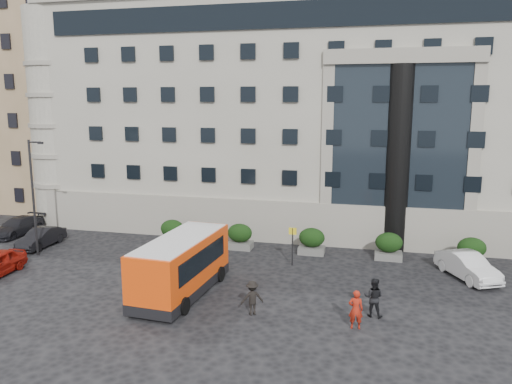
{
  "coord_description": "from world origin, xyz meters",
  "views": [
    {
      "loc": [
        10.46,
        -25.71,
        10.61
      ],
      "look_at": [
        3.38,
        3.72,
        5.0
      ],
      "focal_mm": 35.0,
      "sensor_mm": 36.0,
      "label": 1
    }
  ],
  "objects_px": {
    "hedge_d": "(389,246)",
    "white_taxi": "(467,266)",
    "hedge_e": "(471,251)",
    "hedge_b": "(240,236)",
    "street_lamp": "(34,193)",
    "hedge_a": "(173,232)",
    "red_truck": "(108,198)",
    "pedestrian_c": "(252,298)",
    "parked_car_b": "(41,238)",
    "pedestrian_b": "(374,297)",
    "bus_stop_sign": "(293,240)",
    "hedge_c": "(312,241)",
    "minibus": "(181,263)",
    "parked_car_d": "(105,208)",
    "parked_car_c": "(18,226)",
    "pedestrian_a": "(356,309)"
  },
  "relations": [
    {
      "from": "hedge_d",
      "to": "parked_car_d",
      "type": "bearing_deg",
      "value": 164.29
    },
    {
      "from": "white_taxi",
      "to": "hedge_e",
      "type": "bearing_deg",
      "value": 49.74
    },
    {
      "from": "white_taxi",
      "to": "pedestrian_a",
      "type": "relative_size",
      "value": 2.48
    },
    {
      "from": "hedge_e",
      "to": "street_lamp",
      "type": "xyz_separation_m",
      "value": [
        -28.74,
        -4.8,
        3.44
      ]
    },
    {
      "from": "hedge_a",
      "to": "pedestrian_b",
      "type": "bearing_deg",
      "value": -32.95
    },
    {
      "from": "hedge_c",
      "to": "parked_car_d",
      "type": "relative_size",
      "value": 0.33
    },
    {
      "from": "parked_car_c",
      "to": "parked_car_d",
      "type": "distance_m",
      "value": 8.33
    },
    {
      "from": "hedge_c",
      "to": "street_lamp",
      "type": "xyz_separation_m",
      "value": [
        -18.34,
        -4.8,
        3.44
      ]
    },
    {
      "from": "minibus",
      "to": "red_truck",
      "type": "distance_m",
      "value": 21.54
    },
    {
      "from": "hedge_a",
      "to": "hedge_d",
      "type": "distance_m",
      "value": 15.6
    },
    {
      "from": "red_truck",
      "to": "pedestrian_b",
      "type": "distance_m",
      "value": 29.6
    },
    {
      "from": "parked_car_c",
      "to": "minibus",
      "type": "bearing_deg",
      "value": -22.87
    },
    {
      "from": "minibus",
      "to": "red_truck",
      "type": "relative_size",
      "value": 1.28
    },
    {
      "from": "minibus",
      "to": "hedge_a",
      "type": "bearing_deg",
      "value": 119.85
    },
    {
      "from": "hedge_d",
      "to": "parked_car_b",
      "type": "relative_size",
      "value": 0.44
    },
    {
      "from": "hedge_b",
      "to": "hedge_d",
      "type": "distance_m",
      "value": 10.4
    },
    {
      "from": "parked_car_d",
      "to": "pedestrian_c",
      "type": "height_order",
      "value": "pedestrian_c"
    },
    {
      "from": "hedge_c",
      "to": "hedge_e",
      "type": "relative_size",
      "value": 1.0
    },
    {
      "from": "hedge_e",
      "to": "hedge_b",
      "type": "bearing_deg",
      "value": 180.0
    },
    {
      "from": "bus_stop_sign",
      "to": "parked_car_d",
      "type": "xyz_separation_m",
      "value": [
        -19.16,
        9.9,
        -0.97
      ]
    },
    {
      "from": "hedge_d",
      "to": "white_taxi",
      "type": "height_order",
      "value": "hedge_d"
    },
    {
      "from": "bus_stop_sign",
      "to": "pedestrian_c",
      "type": "xyz_separation_m",
      "value": [
        -0.71,
        -7.92,
        -0.85
      ]
    },
    {
      "from": "hedge_a",
      "to": "hedge_b",
      "type": "distance_m",
      "value": 5.2
    },
    {
      "from": "bus_stop_sign",
      "to": "minibus",
      "type": "height_order",
      "value": "minibus"
    },
    {
      "from": "hedge_e",
      "to": "parked_car_b",
      "type": "relative_size",
      "value": 0.44
    },
    {
      "from": "hedge_e",
      "to": "pedestrian_c",
      "type": "height_order",
      "value": "hedge_e"
    },
    {
      "from": "hedge_d",
      "to": "parked_car_d",
      "type": "distance_m",
      "value": 26.24
    },
    {
      "from": "bus_stop_sign",
      "to": "pedestrian_b",
      "type": "xyz_separation_m",
      "value": [
        5.17,
        -6.71,
        -0.74
      ]
    },
    {
      "from": "pedestrian_c",
      "to": "street_lamp",
      "type": "bearing_deg",
      "value": -46.29
    },
    {
      "from": "street_lamp",
      "to": "pedestrian_b",
      "type": "relative_size",
      "value": 4.04
    },
    {
      "from": "red_truck",
      "to": "parked_car_b",
      "type": "distance_m",
      "value": 10.44
    },
    {
      "from": "street_lamp",
      "to": "parked_car_c",
      "type": "bearing_deg",
      "value": 139.81
    },
    {
      "from": "hedge_b",
      "to": "pedestrian_b",
      "type": "height_order",
      "value": "pedestrian_b"
    },
    {
      "from": "hedge_d",
      "to": "pedestrian_c",
      "type": "distance_m",
      "value": 12.7
    },
    {
      "from": "hedge_a",
      "to": "pedestrian_b",
      "type": "relative_size",
      "value": 0.93
    },
    {
      "from": "bus_stop_sign",
      "to": "pedestrian_a",
      "type": "xyz_separation_m",
      "value": [
        4.38,
        -8.29,
        -0.78
      ]
    },
    {
      "from": "bus_stop_sign",
      "to": "pedestrian_c",
      "type": "bearing_deg",
      "value": -95.15
    },
    {
      "from": "parked_car_b",
      "to": "bus_stop_sign",
      "type": "bearing_deg",
      "value": 0.99
    },
    {
      "from": "parked_car_b",
      "to": "white_taxi",
      "type": "bearing_deg",
      "value": 1.06
    },
    {
      "from": "parked_car_d",
      "to": "pedestrian_c",
      "type": "relative_size",
      "value": 3.13
    },
    {
      "from": "hedge_c",
      "to": "white_taxi",
      "type": "height_order",
      "value": "hedge_c"
    },
    {
      "from": "hedge_a",
      "to": "street_lamp",
      "type": "relative_size",
      "value": 0.23
    },
    {
      "from": "hedge_c",
      "to": "parked_car_c",
      "type": "height_order",
      "value": "hedge_c"
    },
    {
      "from": "red_truck",
      "to": "white_taxi",
      "type": "distance_m",
      "value": 31.41
    },
    {
      "from": "bus_stop_sign",
      "to": "white_taxi",
      "type": "relative_size",
      "value": 0.54
    },
    {
      "from": "hedge_a",
      "to": "pedestrian_c",
      "type": "bearing_deg",
      "value": -50.65
    },
    {
      "from": "hedge_b",
      "to": "minibus",
      "type": "distance_m",
      "value": 9.08
    },
    {
      "from": "hedge_d",
      "to": "red_truck",
      "type": "xyz_separation_m",
      "value": [
        -25.19,
        7.43,
        0.65
      ]
    },
    {
      "from": "hedge_a",
      "to": "hedge_e",
      "type": "xyz_separation_m",
      "value": [
        20.8,
        0.0,
        0.0
      ]
    },
    {
      "from": "parked_car_b",
      "to": "white_taxi",
      "type": "height_order",
      "value": "white_taxi"
    }
  ]
}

